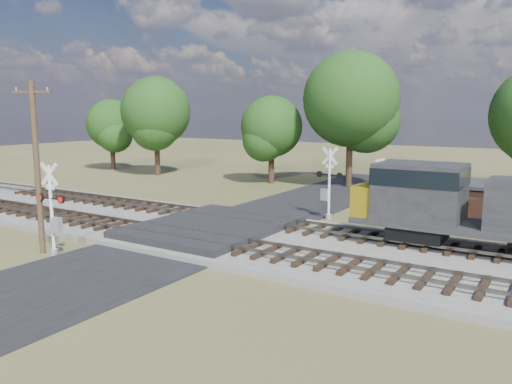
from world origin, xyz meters
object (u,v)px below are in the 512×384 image
Objects in this scene: utility_pole at (37,164)px; equipment_shed at (491,208)px; crossing_signal_far at (328,189)px; crossing_signal_near at (53,217)px.

utility_pole is 23.65m from equipment_shed.
crossing_signal_near is at bearing 69.47° from crossing_signal_far.
equipment_shed is at bearing 23.48° from utility_pole.
utility_pole reaches higher than crossing_signal_near.
utility_pole reaches higher than crossing_signal_far.
crossing_signal_near is 2.60m from utility_pole.
utility_pole reaches higher than equipment_shed.
equipment_shed is at bearing -162.41° from crossing_signal_far.
crossing_signal_near is 0.96× the size of crossing_signal_far.
utility_pole is at bearing 179.50° from crossing_signal_near.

